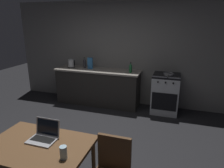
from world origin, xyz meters
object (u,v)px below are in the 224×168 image
(laptop, at_px, (44,136))
(drinking_glass, at_px, (63,152))
(frying_pan, at_px, (168,74))
(bottle, at_px, (130,68))
(stove_oven, at_px, (165,94))
(bottle_b, at_px, (85,63))
(electric_kettle, at_px, (71,63))
(cereal_box, at_px, (90,63))
(dining_table, at_px, (38,150))

(laptop, xyz_separation_m, drinking_glass, (0.40, -0.24, 0.02))
(laptop, bearing_deg, frying_pan, 80.16)
(laptop, xyz_separation_m, bottle, (0.38, 2.83, 0.25))
(stove_oven, xyz_separation_m, bottle_b, (-2.08, 0.08, 0.58))
(bottle, distance_m, frying_pan, 0.88)
(stove_oven, relative_size, electric_kettle, 4.06)
(frying_pan, bearing_deg, cereal_box, 178.51)
(bottle_b, bearing_deg, stove_oven, -2.27)
(laptop, bearing_deg, bottle_b, 120.18)
(stove_oven, height_order, electric_kettle, electric_kettle)
(laptop, distance_m, frying_pan, 3.12)
(stove_oven, xyz_separation_m, bottle, (-0.84, -0.05, 0.57))
(electric_kettle, distance_m, bottle, 1.59)
(bottle, height_order, frying_pan, bottle)
(frying_pan, relative_size, drinking_glass, 2.85)
(stove_oven, xyz_separation_m, dining_table, (-1.22, -3.00, 0.20))
(electric_kettle, distance_m, drinking_glass, 3.52)
(bottle, height_order, bottle_b, bottle_b)
(dining_table, relative_size, frying_pan, 3.01)
(drinking_glass, bearing_deg, dining_table, 163.72)
(stove_oven, xyz_separation_m, laptop, (-1.22, -2.88, 0.32))
(bottle, bearing_deg, bottle_b, 174.06)
(bottle, relative_size, bottle_b, 0.88)
(laptop, height_order, electric_kettle, electric_kettle)
(frying_pan, bearing_deg, electric_kettle, 179.30)
(dining_table, relative_size, bottle_b, 4.34)
(electric_kettle, xyz_separation_m, bottle_b, (0.34, 0.08, 0.02))
(dining_table, bearing_deg, cereal_box, 102.62)
(electric_kettle, height_order, drinking_glass, electric_kettle)
(bottle, xyz_separation_m, cereal_box, (-1.06, 0.07, 0.03))
(cereal_box, bearing_deg, frying_pan, -1.49)
(stove_oven, relative_size, dining_table, 0.77)
(drinking_glass, height_order, bottle_b, bottle_b)
(laptop, distance_m, bottle, 2.87)
(bottle_b, bearing_deg, bottle, -5.94)
(cereal_box, bearing_deg, stove_oven, -0.68)
(cereal_box, xyz_separation_m, bottle_b, (-0.19, 0.06, -0.01))
(frying_pan, bearing_deg, dining_table, -112.97)
(stove_oven, xyz_separation_m, cereal_box, (-1.90, 0.02, 0.60))
(stove_oven, height_order, bottle, bottle)
(cereal_box, bearing_deg, laptop, -76.81)
(laptop, relative_size, frying_pan, 0.81)
(electric_kettle, height_order, cereal_box, cereal_box)
(stove_oven, distance_m, cereal_box, 1.99)
(stove_oven, height_order, laptop, laptop)
(laptop, distance_m, drinking_glass, 0.47)
(dining_table, distance_m, frying_pan, 3.24)
(bottle, bearing_deg, dining_table, -97.47)
(laptop, xyz_separation_m, bottle_b, (-0.87, 2.96, 0.26))
(electric_kettle, bearing_deg, cereal_box, 2.16)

